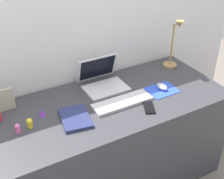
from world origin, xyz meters
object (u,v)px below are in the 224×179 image
object	(u,v)px
cell_phone	(149,108)
mouse	(162,87)
toy_figurine_purple	(42,113)
keyboard	(122,102)
toy_figurine_yellow	(30,123)
laptop	(102,79)
toy_figurine_pink	(18,128)
desk_lamp	(174,45)
notebook_pad	(75,118)
picture_frame	(5,100)

from	to	relation	value
cell_phone	mouse	bearing A→B (deg)	60.13
mouse	toy_figurine_purple	distance (m)	0.85
keyboard	toy_figurine_yellow	size ratio (longest dim) A/B	6.40
laptop	toy_figurine_pink	xyz separation A→B (m)	(-0.67, -0.23, -0.02)
desk_lamp	notebook_pad	size ratio (longest dim) A/B	1.65
keyboard	notebook_pad	bearing A→B (deg)	-178.81
keyboard	desk_lamp	xyz separation A→B (m)	(0.61, 0.25, 0.18)
toy_figurine_pink	toy_figurine_yellow	size ratio (longest dim) A/B	0.97
laptop	toy_figurine_yellow	distance (m)	0.63
toy_figurine_yellow	toy_figurine_pink	bearing A→B (deg)	-170.97
cell_phone	notebook_pad	distance (m)	0.48
laptop	desk_lamp	xyz separation A→B (m)	(0.62, -0.02, 0.14)
keyboard	desk_lamp	world-z (taller)	desk_lamp
mouse	keyboard	bearing A→B (deg)	-177.09
picture_frame	toy_figurine_yellow	distance (m)	0.27
notebook_pad	picture_frame	xyz separation A→B (m)	(-0.35, 0.31, 0.06)
notebook_pad	desk_lamp	bearing A→B (deg)	24.68
cell_phone	desk_lamp	distance (m)	0.65
picture_frame	cell_phone	bearing A→B (deg)	-28.21
toy_figurine_pink	toy_figurine_yellow	world-z (taller)	toy_figurine_yellow
cell_phone	picture_frame	size ratio (longest dim) A/B	0.85
keyboard	desk_lamp	bearing A→B (deg)	22.26
mouse	picture_frame	distance (m)	1.06
laptop	toy_figurine_purple	bearing A→B (deg)	-163.94
laptop	notebook_pad	bearing A→B (deg)	-139.87
keyboard	mouse	size ratio (longest dim) A/B	4.27
keyboard	toy_figurine_pink	distance (m)	0.68
laptop	mouse	size ratio (longest dim) A/B	3.12
toy_figurine_purple	toy_figurine_pink	bearing A→B (deg)	-152.12
mouse	notebook_pad	world-z (taller)	mouse
toy_figurine_yellow	desk_lamp	bearing A→B (deg)	9.43
desk_lamp	toy_figurine_pink	bearing A→B (deg)	-170.60
laptop	cell_phone	world-z (taller)	laptop
keyboard	toy_figurine_purple	xyz separation A→B (m)	(-0.51, 0.13, 0.01)
toy_figurine_yellow	keyboard	bearing A→B (deg)	-4.63
keyboard	desk_lamp	distance (m)	0.69
toy_figurine_purple	desk_lamp	bearing A→B (deg)	6.28
desk_lamp	picture_frame	xyz separation A→B (m)	(-1.30, 0.05, -0.12)
cell_phone	notebook_pad	world-z (taller)	notebook_pad
mouse	toy_figurine_purple	size ratio (longest dim) A/B	2.19
mouse	desk_lamp	world-z (taller)	desk_lamp
cell_phone	toy_figurine_pink	world-z (taller)	toy_figurine_pink
cell_phone	desk_lamp	xyz separation A→B (m)	(0.49, 0.38, 0.19)
notebook_pad	toy_figurine_yellow	xyz separation A→B (m)	(-0.26, 0.06, 0.02)
notebook_pad	toy_figurine_purple	bearing A→B (deg)	150.58
desk_lamp	toy_figurine_purple	xyz separation A→B (m)	(-1.12, -0.12, -0.17)
toy_figurine_purple	toy_figurine_yellow	bearing A→B (deg)	-140.98
keyboard	cell_phone	world-z (taller)	keyboard
toy_figurine_purple	laptop	bearing A→B (deg)	16.06
cell_phone	notebook_pad	xyz separation A→B (m)	(-0.46, 0.13, 0.01)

